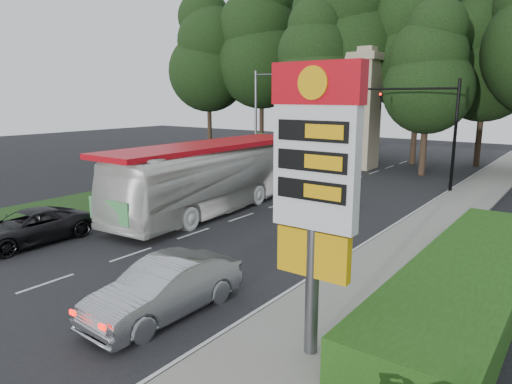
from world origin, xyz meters
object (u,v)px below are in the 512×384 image
Objects in this scene: gas_station_pylon at (315,174)px; traffic_signal_mast at (435,119)px; monument at (362,108)px; streetlight_signs at (258,118)px; suv_charcoal at (28,227)px; sedan_silver at (165,288)px; transit_bus at (211,178)px.

traffic_signal_mast is at bearing 99.09° from gas_station_pylon.
streetlight_signs is at bearing -121.97° from monument.
traffic_signal_mast is 0.90× the size of streetlight_signs.
sedan_silver is at bearing -6.52° from suv_charcoal.
sedan_silver is at bearing -59.15° from transit_bus.
gas_station_pylon is at bearing -51.04° from streetlight_signs.
sedan_silver is (6.81, -28.61, -4.30)m from monument.
streetlight_signs is 0.60× the size of transit_bus.
traffic_signal_mast is 15.35m from transit_bus.
traffic_signal_mast is at bearing 63.88° from suv_charcoal.
monument is 1.97× the size of suv_charcoal.
traffic_signal_mast is 9.76m from monument.
gas_station_pylon reaches higher than suv_charcoal.
monument is at bearing 111.80° from gas_station_pylon.
traffic_signal_mast is 0.54× the size of transit_bus.
gas_station_pylon is at bearing -80.91° from traffic_signal_mast.
traffic_signal_mast reaches higher than transit_bus.
streetlight_signs is 9.44m from monument.
gas_station_pylon is at bearing -43.58° from transit_bus.
suv_charcoal is (-9.46, 0.98, -0.09)m from sedan_silver.
streetlight_signs is 0.80× the size of monument.
monument is 0.76× the size of transit_bus.
streetlight_signs is 1.56× the size of suv_charcoal.
gas_station_pylon is 0.52× the size of transit_bus.
gas_station_pylon is 5.73m from sedan_silver.
gas_station_pylon is at bearing -2.17° from suv_charcoal.
streetlight_signs reaches higher than gas_station_pylon.
suv_charcoal is at bearing 175.39° from sedan_silver.
gas_station_pylon is 22.29m from traffic_signal_mast.
sedan_silver is at bearing -172.18° from gas_station_pylon.
traffic_signal_mast is at bearing 8.92° from streetlight_signs.
traffic_signal_mast is (-3.52, 22.00, 0.22)m from gas_station_pylon.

